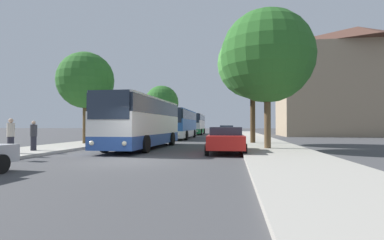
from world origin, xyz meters
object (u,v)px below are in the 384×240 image
Objects in this scene: pedestrian_waiting_near at (11,136)px; tree_left_far at (162,103)px; bus_middle at (180,124)px; tree_right_near at (267,56)px; parked_car_right_far at (226,131)px; parked_car_right_near at (226,139)px; pedestrian_waiting_far at (34,136)px; bus_rear at (195,124)px; tree_right_mid at (253,63)px; bus_front at (143,122)px; tree_left_near at (86,81)px.

tree_left_far is at bearing 96.92° from pedestrian_waiting_near.
tree_right_near is (8.20, -15.54, 4.03)m from bus_middle.
parked_car_right_near is at bearing 88.78° from parked_car_right_far.
bus_middle is 1.64× the size of tree_left_far.
pedestrian_waiting_near is 0.24× the size of tree_left_far.
parked_car_right_near is (5.70, -17.73, -0.99)m from bus_middle.
bus_middle is 7.37× the size of pedestrian_waiting_far.
bus_rear is 37.80m from pedestrian_waiting_near.
parked_car_right_far is 2.45× the size of pedestrian_waiting_near.
tree_right_mid is (12.57, 10.96, 5.54)m from pedestrian_waiting_near.
pedestrian_waiting_far is (-4.84, -19.05, -0.78)m from bus_middle.
pedestrian_waiting_far is (0.03, 1.68, -0.05)m from pedestrian_waiting_near.
bus_front is at bearing 73.88° from parked_car_right_far.
pedestrian_waiting_far is at bearing 5.81° from parked_car_right_near.
tree_left_far is (0.39, 28.63, 4.00)m from pedestrian_waiting_far.
bus_middle is at bearing 117.82° from tree_right_near.
bus_rear is 1.65× the size of tree_left_far.
pedestrian_waiting_far is at bearing -98.87° from bus_rear.
bus_front is 6.66× the size of pedestrian_waiting_far.
pedestrian_waiting_near is at bearing -98.60° from bus_rear.
bus_rear is 1.72× the size of tree_left_near.
tree_left_far reaches higher than pedestrian_waiting_far.
tree_left_far is 28.14m from tree_right_near.
pedestrian_waiting_far is at bearing -164.94° from tree_right_near.
bus_rear is 7.42× the size of pedestrian_waiting_far.
tree_left_near is 13.83m from tree_right_near.
bus_rear is 35.04m from parked_car_right_near.
pedestrian_waiting_near is 30.57m from tree_left_far.
pedestrian_waiting_far is at bearing -104.82° from bus_middle.
bus_rear is 28.12m from tree_right_mid.
tree_right_mid is (-0.50, 5.77, 0.77)m from tree_right_near.
bus_front is 1.29× the size of tree_right_near.
parked_car_right_near is at bearing 124.16° from pedestrian_waiting_far.
pedestrian_waiting_near is 1.06× the size of pedestrian_waiting_far.
bus_front is 6.79m from tree_left_near.
parked_car_right_near is 0.59× the size of tree_left_far.
parked_car_right_near is 0.51× the size of tree_right_near.
bus_rear is at bearing 80.28° from tree_left_near.
bus_rear reaches higher than pedestrian_waiting_far.
pedestrian_waiting_near is 17.57m from tree_right_mid.
bus_middle is 6.98× the size of pedestrian_waiting_near.
tree_right_near is at bearing -3.06° from bus_front.
bus_front is 1.54× the size of tree_left_near.
bus_middle is 2.85× the size of parked_car_right_far.
bus_middle is 19.67m from pedestrian_waiting_far.
pedestrian_waiting_near is at bearing 25.98° from pedestrian_waiting_far.
parked_car_right_near is at bearing -104.07° from tree_right_mid.
tree_right_mid is (12.95, 2.62, 1.53)m from tree_left_near.
tree_right_near is at bearing -62.75° from bus_middle.
bus_middle is 13.84m from tree_left_near.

